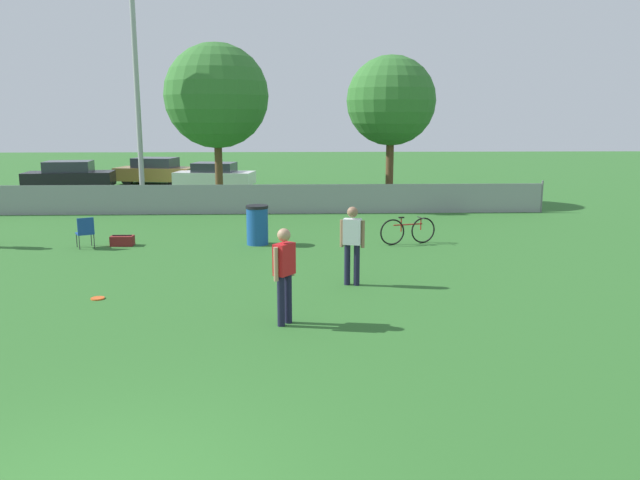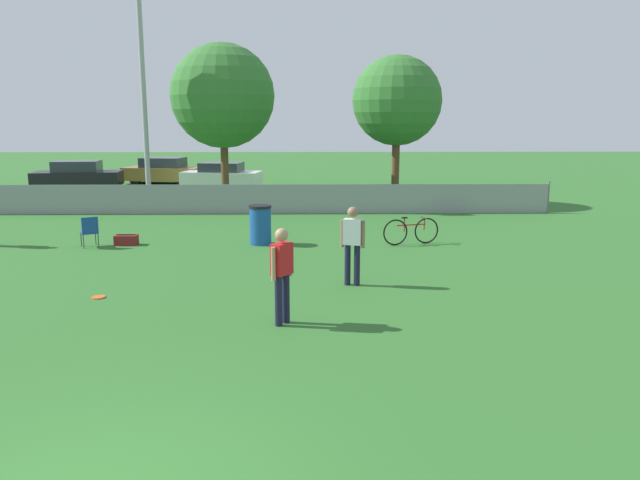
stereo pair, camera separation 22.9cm
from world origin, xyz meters
The scene contains 14 objects.
fence_backline centered at (0.00, 18.00, 0.55)m, with size 22.52×0.07×1.21m.
light_pole centered at (-4.16, 19.58, 5.89)m, with size 0.90×0.36×10.20m.
tree_near_pole centered at (-1.33, 21.19, 4.41)m, with size 4.27×4.27×6.55m.
tree_far_right centered at (5.81, 20.75, 4.21)m, with size 3.64×3.64×6.04m.
player_thrower_red centered at (1.73, 5.26, 0.99)m, with size 0.40×0.45×1.71m.
player_receiver_white centered at (3.13, 7.82, 0.99)m, with size 0.52×0.31×1.71m.
frisbee_disc centered at (-2.04, 6.95, 0.01)m, with size 0.27×0.27×0.03m.
folding_chair_sideline centered at (-3.89, 11.93, 0.48)m, with size 0.60×0.60×0.87m.
bicycle_sideline centered at (5.10, 12.17, 0.38)m, with size 1.66×0.58×0.80m.
trash_bin centered at (0.82, 12.28, 0.56)m, with size 0.64×0.64×1.12m.
gear_bag_sideline centered at (-2.98, 12.24, 0.14)m, with size 0.62×0.34×0.31m.
parked_car_dark centered at (-9.35, 26.18, 0.69)m, with size 4.34×2.25×1.43m.
parked_car_tan centered at (-5.69, 28.85, 0.69)m, with size 4.41×2.50×1.42m.
parked_car_white centered at (-2.24, 26.68, 0.65)m, with size 4.13×2.29×1.30m.
Camera 2 is at (2.20, -5.18, 3.57)m, focal length 35.00 mm.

